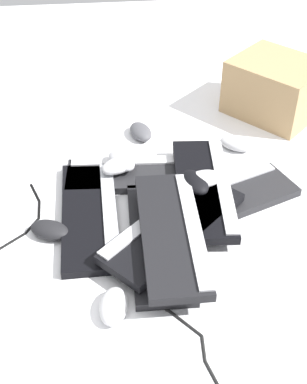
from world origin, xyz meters
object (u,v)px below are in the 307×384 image
object	(u,v)px
keyboard_2	(91,214)
mouse_0	(236,143)
mouse_5	(121,161)
mouse_6	(140,132)
keyboard_6	(204,187)
mouse_3	(203,179)
mouse_2	(114,306)
mouse_4	(195,182)
mouse_7	(50,230)
cardboard_box	(275,88)
keyboard_1	(140,175)
keyboard_3	(161,239)
keyboard_5	(172,232)
keyboard_4	(173,226)
keyboard_0	(223,200)
mouse_1	(119,165)

from	to	relation	value
keyboard_2	mouse_0	xyz separation A→B (m)	(0.48, 0.29, 0.01)
mouse_5	mouse_6	distance (m)	0.21
keyboard_6	mouse_3	xyz separation A→B (m)	(-0.01, -0.01, 0.04)
mouse_2	mouse_4	distance (m)	0.44
mouse_7	cardboard_box	distance (m)	0.95
keyboard_1	keyboard_3	size ratio (longest dim) A/B	1.01
mouse_6	keyboard_5	bearing A→B (deg)	168.29
keyboard_2	keyboard_4	world-z (taller)	keyboard_4
mouse_3	mouse_7	world-z (taller)	mouse_3
keyboard_6	mouse_2	distance (m)	0.47
mouse_0	mouse_2	xyz separation A→B (m)	(-0.43, -0.62, 0.00)
keyboard_2	keyboard_6	size ratio (longest dim) A/B	0.98
keyboard_3	mouse_6	distance (m)	0.51
keyboard_6	mouse_5	size ratio (longest dim) A/B	4.09
keyboard_0	mouse_2	bearing A→B (deg)	-132.95
keyboard_0	mouse_1	world-z (taller)	mouse_1
mouse_0	mouse_3	world-z (taller)	mouse_3
keyboard_5	mouse_2	size ratio (longest dim) A/B	4.01
mouse_3	mouse_4	xyz separation A→B (m)	(-0.03, -0.01, 0.00)
mouse_3	keyboard_3	bearing A→B (deg)	35.30
keyboard_0	keyboard_3	xyz separation A→B (m)	(-0.20, -0.14, 0.00)
mouse_6	mouse_5	bearing A→B (deg)	144.77
keyboard_5	mouse_5	world-z (taller)	keyboard_5
mouse_1	cardboard_box	xyz separation A→B (m)	(0.57, 0.34, 0.05)
keyboard_0	keyboard_3	world-z (taller)	same
keyboard_6	cardboard_box	xyz separation A→B (m)	(0.33, 0.46, 0.05)
keyboard_4	mouse_4	distance (m)	0.16
keyboard_2	mouse_6	distance (m)	0.43
keyboard_0	keyboard_6	bearing A→B (deg)	154.19
keyboard_1	mouse_3	world-z (taller)	mouse_3
mouse_0	mouse_6	bearing A→B (deg)	-164.14
mouse_0	mouse_3	xyz separation A→B (m)	(-0.16, -0.25, 0.06)
mouse_1	mouse_6	world-z (taller)	mouse_1
mouse_2	keyboard_4	bearing A→B (deg)	152.62
mouse_6	cardboard_box	bearing A→B (deg)	-92.77
keyboard_5	mouse_1	world-z (taller)	keyboard_5
mouse_3	mouse_5	size ratio (longest dim) A/B	1.00
keyboard_0	keyboard_4	bearing A→B (deg)	-142.19
keyboard_0	mouse_5	distance (m)	0.33
mouse_2	cardboard_box	size ratio (longest dim) A/B	0.38
mouse_7	keyboard_4	bearing A→B (deg)	-161.32
keyboard_5	mouse_2	world-z (taller)	keyboard_5
mouse_1	mouse_5	distance (m)	0.02
mouse_4	mouse_0	bearing A→B (deg)	-52.39
keyboard_0	mouse_4	bearing A→B (deg)	175.70
keyboard_1	mouse_0	world-z (taller)	mouse_0
mouse_1	mouse_3	bearing A→B (deg)	-56.32
mouse_1	mouse_2	world-z (taller)	mouse_1
keyboard_0	keyboard_2	distance (m)	0.38
keyboard_0	keyboard_6	distance (m)	0.07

